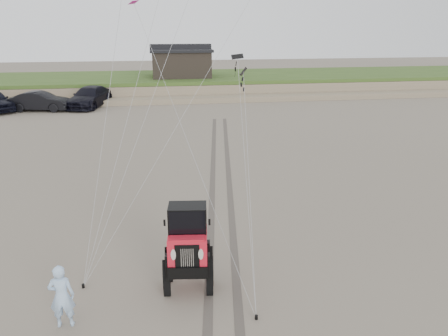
{
  "coord_description": "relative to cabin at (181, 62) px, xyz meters",
  "views": [
    {
      "loc": [
        -0.74,
        -10.62,
        7.2
      ],
      "look_at": [
        1.37,
        3.0,
        2.6
      ],
      "focal_mm": 35.0,
      "sensor_mm": 36.0,
      "label": 1
    }
  ],
  "objects": [
    {
      "name": "jeep",
      "position": [
        -2.08,
        -36.9,
        -2.24
      ],
      "size": [
        2.93,
        5.6,
        2.0
      ],
      "primitive_type": null,
      "rotation": [
        0.0,
        0.0,
        -0.12
      ],
      "color": "red",
      "rests_on": "ground"
    },
    {
      "name": "tire_tracks",
      "position": [
        0.0,
        -29.0,
        -3.23
      ],
      "size": [
        5.22,
        29.74,
        0.01
      ],
      "color": "#4C443D",
      "rests_on": "ground"
    },
    {
      "name": "truck_b",
      "position": [
        -12.58,
        -8.53,
        -2.42
      ],
      "size": [
        5.23,
        2.66,
        1.64
      ],
      "primitive_type": "imported",
      "rotation": [
        0.0,
        0.0,
        1.38
      ],
      "color": "black",
      "rests_on": "ground"
    },
    {
      "name": "cabin",
      "position": [
        0.0,
        0.0,
        0.0
      ],
      "size": [
        6.4,
        5.4,
        3.35
      ],
      "color": "black",
      "rests_on": "dune_ridge"
    },
    {
      "name": "stake_main",
      "position": [
        -5.07,
        -36.39,
        -3.18
      ],
      "size": [
        0.08,
        0.08,
        0.12
      ],
      "primitive_type": "cylinder",
      "color": "black",
      "rests_on": "ground"
    },
    {
      "name": "dune_ridge",
      "position": [
        -2.0,
        0.5,
        -2.42
      ],
      "size": [
        160.0,
        14.25,
        1.73
      ],
      "color": "#7A6B54",
      "rests_on": "ground"
    },
    {
      "name": "ground",
      "position": [
        -2.0,
        -37.0,
        -3.24
      ],
      "size": [
        160.0,
        160.0,
        0.0
      ],
      "primitive_type": "plane",
      "color": "#6B6054",
      "rests_on": "ground"
    },
    {
      "name": "stake_aux",
      "position": [
        -0.49,
        -38.51,
        -3.18
      ],
      "size": [
        0.08,
        0.08,
        0.12
      ],
      "primitive_type": "cylinder",
      "color": "black",
      "rests_on": "ground"
    },
    {
      "name": "truck_c",
      "position": [
        -8.65,
        -7.21,
        -2.35
      ],
      "size": [
        4.04,
        6.53,
        1.77
      ],
      "primitive_type": "imported",
      "rotation": [
        0.0,
        0.0,
        -0.28
      ],
      "color": "black",
      "rests_on": "ground"
    },
    {
      "name": "man",
      "position": [
        -5.27,
        -38.0,
        -2.39
      ],
      "size": [
        0.63,
        0.42,
        1.7
      ],
      "primitive_type": "imported",
      "rotation": [
        0.0,
        0.0,
        3.17
      ],
      "color": "#97AEE9",
      "rests_on": "ground"
    }
  ]
}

